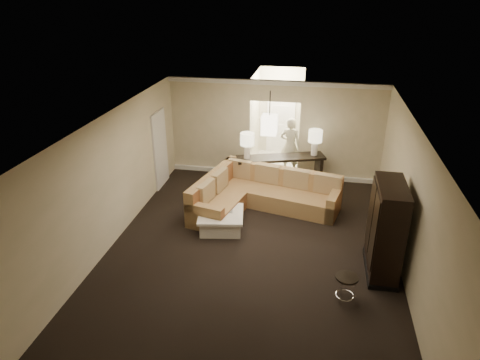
% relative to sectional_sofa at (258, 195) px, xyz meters
% --- Properties ---
extents(ground, '(8.00, 8.00, 0.00)m').
position_rel_sectional_sofa_xyz_m(ground, '(0.14, -1.91, -0.37)').
color(ground, black).
rests_on(ground, ground).
extents(wall_back, '(6.00, 0.04, 2.80)m').
position_rel_sectional_sofa_xyz_m(wall_back, '(0.14, 2.09, 1.03)').
color(wall_back, beige).
rests_on(wall_back, ground).
extents(wall_front, '(6.00, 0.04, 2.80)m').
position_rel_sectional_sofa_xyz_m(wall_front, '(0.14, -5.91, 1.03)').
color(wall_front, beige).
rests_on(wall_front, ground).
extents(wall_left, '(0.04, 8.00, 2.80)m').
position_rel_sectional_sofa_xyz_m(wall_left, '(-2.86, -1.91, 1.03)').
color(wall_left, beige).
rests_on(wall_left, ground).
extents(wall_right, '(0.04, 8.00, 2.80)m').
position_rel_sectional_sofa_xyz_m(wall_right, '(3.14, -1.91, 1.03)').
color(wall_right, beige).
rests_on(wall_right, ground).
extents(ceiling, '(6.00, 8.00, 0.02)m').
position_rel_sectional_sofa_xyz_m(ceiling, '(0.14, -1.91, 2.43)').
color(ceiling, silver).
rests_on(ceiling, wall_back).
extents(crown_molding, '(6.00, 0.10, 0.12)m').
position_rel_sectional_sofa_xyz_m(crown_molding, '(0.14, 2.04, 2.36)').
color(crown_molding, white).
rests_on(crown_molding, wall_back).
extents(baseboard, '(6.00, 0.10, 0.12)m').
position_rel_sectional_sofa_xyz_m(baseboard, '(0.14, 2.04, -0.31)').
color(baseboard, white).
rests_on(baseboard, ground).
extents(side_door, '(0.05, 0.90, 2.10)m').
position_rel_sectional_sofa_xyz_m(side_door, '(-2.83, 0.89, 0.68)').
color(side_door, white).
rests_on(side_door, ground).
extents(foyer, '(1.44, 2.02, 2.80)m').
position_rel_sectional_sofa_xyz_m(foyer, '(0.14, 3.44, 0.93)').
color(foyer, silver).
rests_on(foyer, ground).
extents(sectional_sofa, '(3.58, 2.64, 0.93)m').
position_rel_sectional_sofa_xyz_m(sectional_sofa, '(0.00, 0.00, 0.00)').
color(sectional_sofa, brown).
rests_on(sectional_sofa, ground).
extents(coffee_table, '(1.15, 1.15, 0.42)m').
position_rel_sectional_sofa_xyz_m(coffee_table, '(-0.69, -1.13, -0.17)').
color(coffee_table, white).
rests_on(coffee_table, ground).
extents(console_table, '(2.43, 1.26, 0.92)m').
position_rel_sectional_sofa_xyz_m(console_table, '(0.42, 1.29, 0.18)').
color(console_table, black).
rests_on(console_table, ground).
extents(armoire, '(0.55, 1.29, 1.86)m').
position_rel_sectional_sofa_xyz_m(armoire, '(2.73, -2.10, 0.52)').
color(armoire, black).
rests_on(armoire, ground).
extents(drink_table, '(0.40, 0.40, 0.50)m').
position_rel_sectional_sofa_xyz_m(drink_table, '(2.03, -3.11, -0.02)').
color(drink_table, black).
rests_on(drink_table, ground).
extents(table_lamp_left, '(0.37, 0.37, 0.70)m').
position_rel_sectional_sofa_xyz_m(table_lamp_left, '(-0.45, 1.00, 1.02)').
color(table_lamp_left, white).
rests_on(table_lamp_left, console_table).
extents(table_lamp_right, '(0.37, 0.37, 0.70)m').
position_rel_sectional_sofa_xyz_m(table_lamp_right, '(1.29, 1.58, 1.02)').
color(table_lamp_right, white).
rests_on(table_lamp_right, console_table).
extents(pendant_light, '(0.38, 0.38, 1.09)m').
position_rel_sectional_sofa_xyz_m(pendant_light, '(0.14, 0.79, 1.58)').
color(pendant_light, black).
rests_on(pendant_light, ceiling).
extents(person, '(0.75, 0.58, 1.87)m').
position_rel_sectional_sofa_xyz_m(person, '(0.59, 2.39, 0.56)').
color(person, '#EAE6C6').
rests_on(person, ground).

